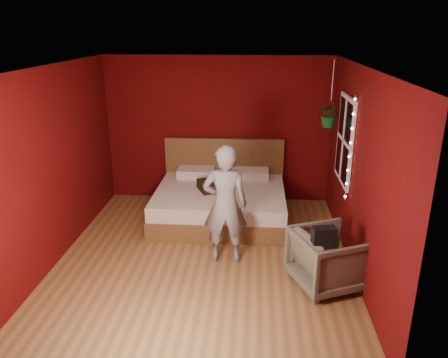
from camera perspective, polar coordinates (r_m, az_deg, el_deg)
floor at (r=6.22m, az=-2.57°, el=-10.17°), size 4.50×4.50×0.00m
room_walls at (r=5.59m, az=-2.83°, el=4.97°), size 4.04×4.54×2.62m
window at (r=6.59m, az=15.47°, el=4.93°), size 0.05×0.97×1.27m
fairy_lights at (r=6.09m, az=16.13°, el=3.70°), size 0.04×0.04×1.45m
bed at (r=7.33m, az=-0.42°, el=-2.74°), size 2.13×1.81×1.17m
person at (r=5.80m, az=0.15°, el=-3.40°), size 0.62×0.42×1.64m
armchair at (r=5.59m, az=13.44°, el=-10.12°), size 1.04×1.03×0.73m
handbag at (r=5.11m, az=12.92°, el=-7.15°), size 0.29×0.19×0.19m
throw_pillow at (r=7.11m, az=-1.54°, el=-0.84°), size 0.55×0.55×0.15m
hanging_plant at (r=6.93m, az=13.68°, el=8.26°), size 0.42×0.39×1.01m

